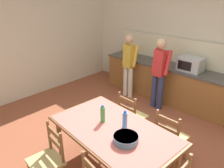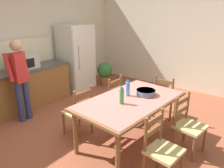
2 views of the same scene
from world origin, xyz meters
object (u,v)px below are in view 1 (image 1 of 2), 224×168
Objects in this scene: bottle_near_centre at (103,114)px; serving_bowl at (126,138)px; chair_side_far_left at (131,116)px; bottle_off_centre at (125,120)px; chair_side_far_right at (170,137)px; microwave at (191,64)px; person_at_counter at (159,71)px; dining_table at (113,133)px; person_at_sink at (129,63)px; chair_side_near_left at (48,160)px.

bottle_near_centre is 0.55m from serving_bowl.
chair_side_far_left is (-0.12, 0.82, -0.46)m from bottle_near_centre.
chair_side_far_right is (0.37, 0.65, -0.46)m from bottle_off_centre.
bottle_off_centre is (0.26, -2.51, -0.14)m from microwave.
microwave is 2.53m from bottle_off_centre.
bottle_off_centre is 2.11m from person_at_counter.
microwave is 0.31× the size of person_at_counter.
microwave is 2.62m from bottle_near_centre.
dining_table is at bearing 60.32° from chair_side_far_right.
bottle_near_centre is 0.34m from bottle_off_centre.
bottle_off_centre is 0.30× the size of chair_side_far_right.
microwave is 1.90m from chair_side_far_left.
person_at_sink is at bearing -33.24° from chair_side_far_right.
serving_bowl is 2.87m from person_at_sink.
bottle_off_centre is at bearing -84.07° from microwave.
bottle_near_centre is at bearing -91.41° from microwave.
person_at_counter is (-0.61, 2.11, 0.21)m from dining_table.
person_at_counter reaches higher than chair_side_near_left.
bottle_near_centre is 1.13m from chair_side_far_right.
person_at_sink is (-1.02, 2.91, 0.44)m from chair_side_near_left.
person_at_sink reaches higher than chair_side_far_right.
chair_side_far_right is (0.16, 0.88, -0.38)m from serving_bowl.
dining_table is 0.94m from chair_side_far_left.
microwave is 1.85× the size of bottle_near_centre.
chair_side_far_right reaches higher than serving_bowl.
chair_side_near_left is 3.12m from person_at_sink.
bottle_off_centre is at bearing 62.02° from chair_side_far_right.
dining_table is 6.96× the size of bottle_off_centre.
chair_side_near_left is at bearing -95.13° from microwave.
chair_side_near_left and chair_side_far_left have the same top height.
dining_table is at bearing -145.10° from person_at_sink.
chair_side_far_right is 1.78m from person_at_counter.
serving_bowl is at bearing -141.20° from person_at_sink.
person_at_counter reaches higher than chair_side_far_left.
microwave is at bearing 93.50° from dining_table.
chair_side_near_left is at bearing 88.50° from chair_side_far_left.
person_at_sink is at bearing 124.90° from dining_table.
bottle_off_centre is at bearing -160.24° from person_at_counter.
person_at_sink is (-1.80, 2.23, 0.06)m from serving_bowl.
chair_side_far_right and chair_side_far_left have the same top height.
microwave is at bearing -41.19° from person_at_counter.
chair_side_near_left is (-0.31, -3.41, -0.60)m from microwave.
chair_side_far_right is (0.69, 0.76, -0.46)m from bottle_near_centre.
chair_side_far_left is at bearing 98.05° from bottle_near_centre.
person_at_sink is (-1.96, 1.36, 0.44)m from chair_side_far_right.
microwave is 2.66m from dining_table.
person_at_counter is at bearing 98.96° from chair_side_near_left.
serving_bowl is (0.21, -0.22, -0.07)m from bottle_off_centre.
chair_side_far_right is (0.63, -1.85, -0.60)m from microwave.
chair_side_near_left is 1.00× the size of chair_side_far_right.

